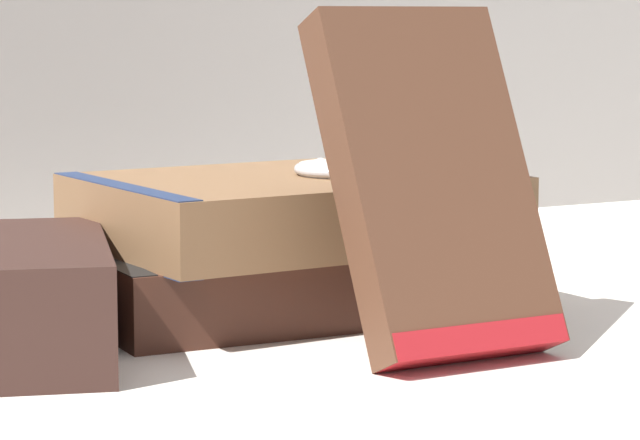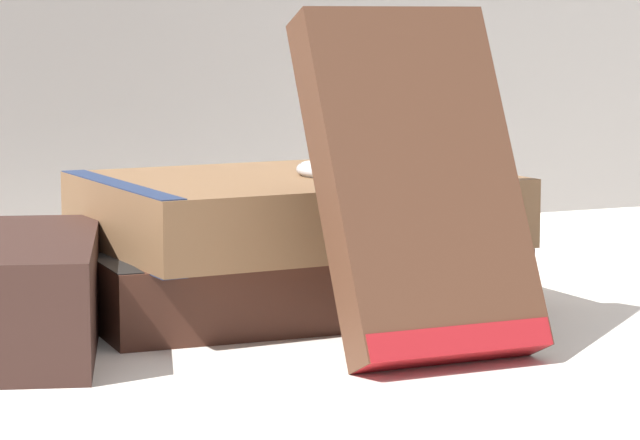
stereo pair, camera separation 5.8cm
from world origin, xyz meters
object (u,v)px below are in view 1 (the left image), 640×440
object	(u,v)px
book_flat_bottom	(271,275)
pocket_watch	(344,169)
reading_glasses	(153,272)
book_flat_top	(284,210)
book_leaning_front	(435,193)

from	to	relation	value
book_flat_bottom	pocket_watch	world-z (taller)	pocket_watch
book_flat_bottom	reading_glasses	bearing A→B (deg)	98.44
book_flat_top	book_leaning_front	bearing A→B (deg)	-85.52
book_flat_top	book_leaning_front	world-z (taller)	book_leaning_front
book_flat_bottom	book_flat_top	world-z (taller)	book_flat_top
book_flat_bottom	pocket_watch	distance (m)	0.07
book_leaning_front	pocket_watch	bearing A→B (deg)	82.04
book_flat_bottom	book_flat_top	distance (m)	0.04
book_flat_top	book_leaning_front	size ratio (longest dim) A/B	1.34
pocket_watch	book_leaning_front	bearing A→B (deg)	-97.96
book_flat_bottom	reading_glasses	xyz separation A→B (m)	(-0.01, 0.12, -0.02)
book_leaning_front	pocket_watch	size ratio (longest dim) A/B	2.82
book_leaning_front	reading_glasses	world-z (taller)	book_leaning_front
book_flat_bottom	book_flat_top	xyz separation A→B (m)	(0.00, -0.01, 0.03)
book_flat_top	pocket_watch	world-z (taller)	pocket_watch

